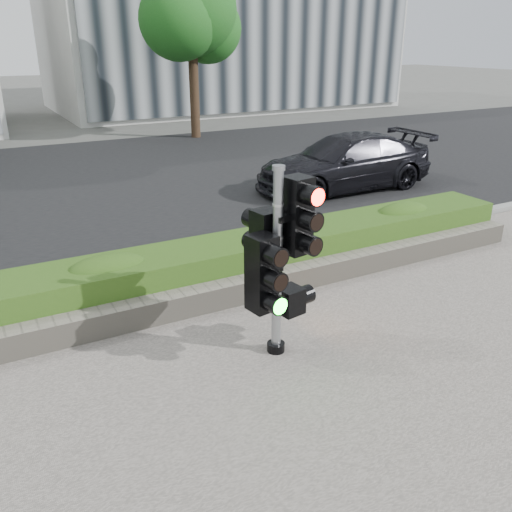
% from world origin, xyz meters
% --- Properties ---
extents(ground, '(120.00, 120.00, 0.00)m').
position_xyz_m(ground, '(0.00, 0.00, 0.00)').
color(ground, '#51514C').
rests_on(ground, ground).
extents(road, '(60.00, 13.00, 0.02)m').
position_xyz_m(road, '(0.00, 10.00, 0.01)').
color(road, black).
rests_on(road, ground).
extents(curb, '(60.00, 0.25, 0.12)m').
position_xyz_m(curb, '(0.00, 3.15, 0.06)').
color(curb, gray).
rests_on(curb, ground).
extents(stone_wall, '(12.00, 0.32, 0.34)m').
position_xyz_m(stone_wall, '(0.00, 1.90, 0.20)').
color(stone_wall, gray).
rests_on(stone_wall, sidewalk).
extents(hedge, '(12.00, 1.00, 0.68)m').
position_xyz_m(hedge, '(0.00, 2.55, 0.37)').
color(hedge, '#65982E').
rests_on(hedge, sidewalk).
extents(tree_right, '(4.10, 3.58, 6.53)m').
position_xyz_m(tree_right, '(5.48, 15.55, 4.48)').
color(tree_right, black).
rests_on(tree_right, ground).
extents(traffic_signal, '(0.83, 0.66, 2.31)m').
position_xyz_m(traffic_signal, '(0.31, 0.50, 1.31)').
color(traffic_signal, black).
rests_on(traffic_signal, sidewalk).
extents(car_dark, '(4.71, 1.96, 1.36)m').
position_xyz_m(car_dark, '(5.77, 6.38, 0.70)').
color(car_dark, black).
rests_on(car_dark, road).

